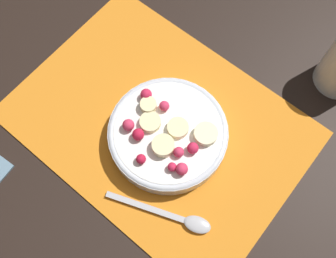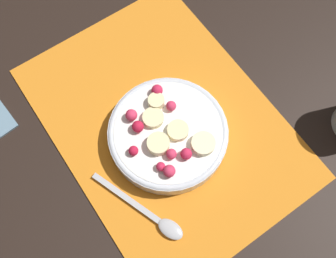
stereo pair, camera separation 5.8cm
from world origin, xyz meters
name	(u,v)px [view 1 (the left image)]	position (x,y,z in m)	size (l,w,h in m)	color
ground_plane	(159,124)	(0.00, 0.00, 0.00)	(3.00, 3.00, 0.00)	black
placemat	(159,123)	(0.00, 0.00, 0.00)	(0.48, 0.35, 0.01)	orange
fruit_bowl	(168,134)	(-0.03, 0.01, 0.03)	(0.19, 0.19, 0.05)	silver
spoon	(179,218)	(-0.13, 0.10, 0.01)	(0.17, 0.08, 0.01)	#B2B2B7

